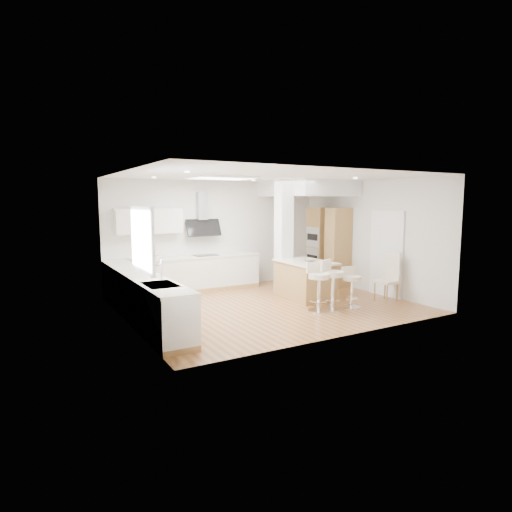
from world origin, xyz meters
TOP-DOWN VIEW (x-y plane):
  - ground at (0.00, 0.00)m, footprint 6.00×6.00m
  - ceiling at (0.00, 0.00)m, footprint 6.00×5.00m
  - wall_back at (0.00, 2.50)m, footprint 6.00×0.04m
  - wall_left at (-3.00, 0.00)m, footprint 0.04×5.00m
  - wall_right at (3.00, 0.00)m, footprint 0.04×5.00m
  - skylight at (-0.79, 0.60)m, footprint 4.10×2.10m
  - window_left at (-2.96, -0.90)m, footprint 0.06×1.28m
  - doorway_right at (2.97, -0.60)m, footprint 0.05×1.00m
  - counter_left at (-2.70, 0.23)m, footprint 0.63×4.50m
  - counter_back at (-0.91, 2.22)m, footprint 3.62×0.63m
  - pillar at (1.05, 0.95)m, footprint 0.35×0.35m
  - soffit at (2.10, 1.40)m, footprint 1.78×2.20m
  - oven_column at (2.68, 1.23)m, footprint 0.63×1.21m
  - peninsula at (1.14, 0.16)m, footprint 1.01×1.49m
  - bar_stool_a at (0.64, -0.97)m, footprint 0.52×0.52m
  - bar_stool_b at (0.95, -1.02)m, footprint 0.62×0.62m
  - bar_stool_c at (1.45, -1.07)m, footprint 0.45×0.45m
  - dining_chair at (2.64, -1.02)m, footprint 0.47×0.47m

SIDE VIEW (x-z plane):
  - ground at x=0.00m, z-range 0.00..0.00m
  - ceiling at x=0.00m, z-range -0.01..0.01m
  - peninsula at x=1.14m, z-range -0.03..0.92m
  - counter_left at x=-2.70m, z-range -0.22..1.13m
  - bar_stool_c at x=1.45m, z-range 0.05..0.93m
  - bar_stool_a at x=0.64m, z-range 0.06..1.08m
  - bar_stool_b at x=0.95m, z-range 0.07..1.12m
  - dining_chair at x=2.64m, z-range 0.04..1.17m
  - counter_back at x=-0.91m, z-range -0.55..1.95m
  - doorway_right at x=2.97m, z-range -0.05..2.05m
  - oven_column at x=2.68m, z-range 0.00..2.10m
  - wall_back at x=0.00m, z-range 0.00..2.80m
  - wall_left at x=-3.00m, z-range 0.00..2.80m
  - wall_right at x=3.00m, z-range 0.00..2.80m
  - pillar at x=1.05m, z-range 0.00..2.80m
  - window_left at x=-2.96m, z-range 1.16..2.23m
  - soffit at x=2.10m, z-range 2.40..2.80m
  - skylight at x=-0.79m, z-range 2.74..2.80m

